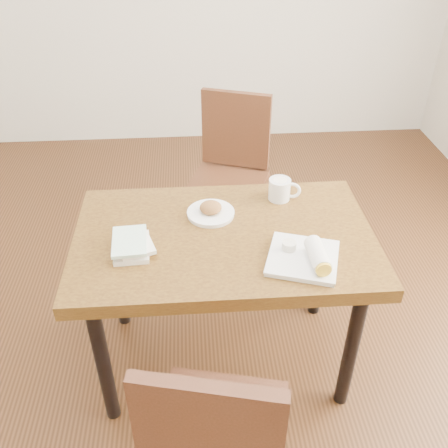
{
  "coord_description": "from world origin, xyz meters",
  "views": [
    {
      "loc": [
        -0.12,
        -1.62,
        1.95
      ],
      "look_at": [
        0.0,
        0.0,
        0.8
      ],
      "focal_mm": 40.0,
      "sensor_mm": 36.0,
      "label": 1
    }
  ],
  "objects": [
    {
      "name": "table",
      "position": [
        0.0,
        0.0,
        0.66
      ],
      "size": [
        1.21,
        0.76,
        0.75
      ],
      "color": "brown",
      "rests_on": "ground"
    },
    {
      "name": "coffee_mug",
      "position": [
        0.27,
        0.25,
        0.8
      ],
      "size": [
        0.14,
        0.1,
        0.1
      ],
      "color": "white",
      "rests_on": "table"
    },
    {
      "name": "ground",
      "position": [
        0.0,
        0.0,
        -0.01
      ],
      "size": [
        4.0,
        5.0,
        0.01
      ],
      "primitive_type": "cube",
      "color": "#472814",
      "rests_on": "ground"
    },
    {
      "name": "plate_burrito",
      "position": [
        0.3,
        -0.2,
        0.78
      ],
      "size": [
        0.32,
        0.32,
        0.09
      ],
      "color": "white",
      "rests_on": "table"
    },
    {
      "name": "chair_far",
      "position": [
        0.11,
        0.93,
        0.55
      ],
      "size": [
        0.54,
        0.54,
        0.95
      ],
      "color": "#482414",
      "rests_on": "ground"
    },
    {
      "name": "plate_scone",
      "position": [
        -0.05,
        0.14,
        0.77
      ],
      "size": [
        0.2,
        0.2,
        0.06
      ],
      "color": "white",
      "rests_on": "table"
    },
    {
      "name": "book_stack",
      "position": [
        -0.36,
        -0.07,
        0.78
      ],
      "size": [
        0.18,
        0.22,
        0.05
      ],
      "color": "white",
      "rests_on": "table"
    },
    {
      "name": "room_walls",
      "position": [
        0.0,
        0.0,
        1.63
      ],
      "size": [
        4.02,
        5.02,
        2.8
      ],
      "color": "beige",
      "rests_on": "ground"
    },
    {
      "name": "chair_near",
      "position": [
        -0.08,
        -0.77,
        0.55
      ],
      "size": [
        0.5,
        0.5,
        0.95
      ],
      "color": "#472114",
      "rests_on": "ground"
    }
  ]
}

